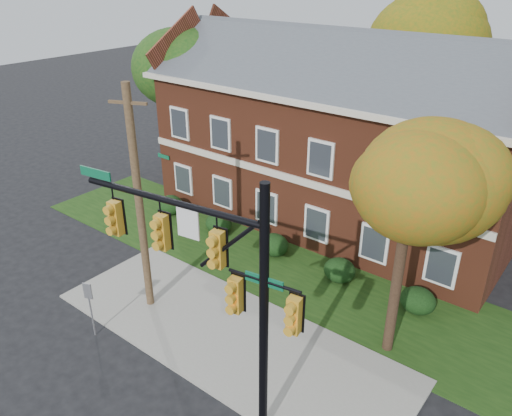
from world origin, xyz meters
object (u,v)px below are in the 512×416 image
Objects in this scene: tree_near_right at (418,180)px; traffic_signal at (217,276)px; hedge_left at (219,223)px; tree_left_rear at (183,73)px; tree_far_rear at (432,33)px; hedge_far_right at (418,301)px; sign_post at (89,301)px; apartment_building at (337,127)px; hedge_far_left at (171,205)px; utility_pole at (139,203)px; hedge_right at (340,270)px; hedge_center at (274,245)px.

tree_near_right reaches higher than traffic_signal.
hedge_left is 9.69m from tree_left_rear.
hedge_left is 0.12× the size of tree_far_rear.
sign_post is at bearing -135.60° from hedge_far_right.
apartment_building is 2.12× the size of tree_left_rear.
hedge_far_left is 9.11m from utility_pole.
hedge_right is 9.01m from utility_pole.
hedge_center is 0.18× the size of traffic_signal.
sign_post reaches higher than hedge_far_right.
tree_near_right is at bearing -85.48° from hedge_far_right.
sign_post reaches higher than hedge_right.
hedge_far_left and hedge_far_right have the same top height.
tree_far_rear reaches higher than tree_near_right.
hedge_center is 9.90m from tree_near_right.
tree_far_rear reaches higher than hedge_center.
apartment_building is at bearing 56.33° from hedge_left.
tree_far_rear is (4.84, 13.09, 8.32)m from hedge_left.
apartment_building is 7.73m from hedge_left.
hedge_far_right is at bearing 94.52° from tree_near_right.
hedge_center is at bearing 0.00° from hedge_far_left.
apartment_building reaches higher than hedge_center.
hedge_far_left is 0.18× the size of traffic_signal.
tree_far_rear is (-2.16, 13.09, 8.32)m from hedge_right.
sign_post is (-1.88, -13.95, -3.43)m from apartment_building.
hedge_far_right is at bearing 0.00° from hedge_left.
hedge_far_right is at bearing -13.89° from tree_left_rear.
sign_post is (-1.88, -8.70, 1.03)m from hedge_center.
traffic_signal reaches higher than hedge_far_right.
apartment_building reaches higher than traffic_signal.
hedge_right is 10.28m from sign_post.
tree_left_rear is 3.87× the size of sign_post.
hedge_right is at bearing 25.95° from utility_pole.
utility_pole reaches higher than sign_post.
sign_post is (1.62, -8.70, 1.03)m from hedge_left.
tree_near_right is 0.97× the size of tree_left_rear.
hedge_far_left is 1.00× the size of hedge_right.
apartment_building is at bearing 6.54° from tree_left_rear.
apartment_building is 6.89m from hedge_center.
tree_near_right is 0.96× the size of utility_pole.
apartment_building reaches higher than hedge_far_left.
sign_post is at bearing -79.47° from hedge_left.
sign_post is at bearing -58.56° from tree_left_rear.
tree_left_rear is at bearing 157.64° from tree_near_right.
utility_pole is (-8.67, -6.19, 4.02)m from hedge_far_right.
tree_near_right is (0.22, -2.83, 6.14)m from hedge_far_right.
hedge_far_right is (3.50, 0.00, 0.00)m from hedge_right.
tree_far_rear is at bearing 110.27° from tree_near_right.
sign_post is (-9.11, -5.87, -5.11)m from tree_near_right.
tree_left_rear is 15.90m from sign_post.
tree_left_rear is at bearing 146.41° from hedge_left.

